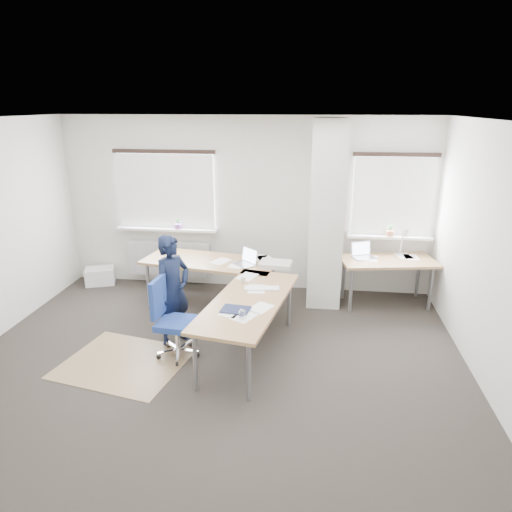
# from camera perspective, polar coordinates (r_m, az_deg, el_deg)

# --- Properties ---
(ground) EXTENTS (6.00, 6.00, 0.00)m
(ground) POSITION_cam_1_polar(r_m,az_deg,el_deg) (5.65, -5.18, -13.17)
(ground) COLOR black
(ground) RESTS_ON ground
(room_shell) EXTENTS (6.04, 5.04, 2.82)m
(room_shell) POSITION_cam_1_polar(r_m,az_deg,el_deg) (5.36, -2.77, 5.41)
(room_shell) COLOR beige
(room_shell) RESTS_ON ground
(floor_mat) EXTENTS (1.60, 1.43, 0.01)m
(floor_mat) POSITION_cam_1_polar(r_m,az_deg,el_deg) (5.85, -16.15, -12.68)
(floor_mat) COLOR olive
(floor_mat) RESTS_ON ground
(white_crate) EXTENTS (0.56, 0.47, 0.28)m
(white_crate) POSITION_cam_1_polar(r_m,az_deg,el_deg) (8.31, -18.89, -2.37)
(white_crate) COLOR white
(white_crate) RESTS_ON ground
(desk_main) EXTENTS (2.40, 2.98, 0.96)m
(desk_main) POSITION_cam_1_polar(r_m,az_deg,el_deg) (6.17, -3.14, -3.08)
(desk_main) COLOR brown
(desk_main) RESTS_ON ground
(desk_side) EXTENTS (1.50, 0.93, 1.22)m
(desk_side) POSITION_cam_1_polar(r_m,az_deg,el_deg) (7.17, 16.10, -0.74)
(desk_side) COLOR brown
(desk_side) RESTS_ON ground
(task_chair) EXTENTS (0.54, 0.54, 1.00)m
(task_chair) POSITION_cam_1_polar(r_m,az_deg,el_deg) (5.74, -10.16, -9.67)
(task_chair) COLOR navy
(task_chair) RESTS_ON ground
(person) EXTENTS (0.56, 0.63, 1.44)m
(person) POSITION_cam_1_polar(r_m,az_deg,el_deg) (5.87, -10.32, -4.24)
(person) COLOR black
(person) RESTS_ON ground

